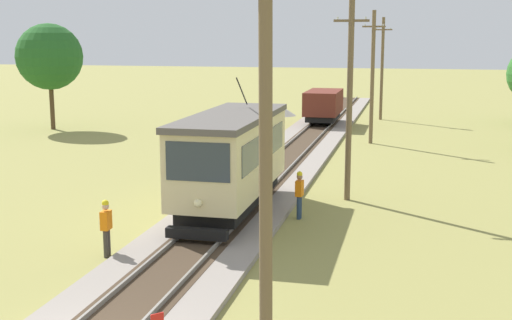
{
  "coord_description": "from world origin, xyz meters",
  "views": [
    {
      "loc": [
        6.46,
        -11.56,
        6.65
      ],
      "look_at": [
        0.18,
        15.31,
        1.53
      ],
      "focal_mm": 47.08,
      "sensor_mm": 36.0,
      "label": 1
    }
  ],
  "objects_px": {
    "freight_car": "(323,105)",
    "track_worker": "(106,225)",
    "utility_pole_near_tram": "(350,98)",
    "gravel_pile": "(281,110)",
    "tree_left_near": "(49,57)",
    "utility_pole_mid": "(372,76)",
    "red_tram": "(231,158)",
    "utility_pole_far": "(382,68)",
    "utility_pole_foreground": "(266,172)",
    "second_worker": "(299,193)"
  },
  "relations": [
    {
      "from": "track_worker",
      "to": "second_worker",
      "type": "bearing_deg",
      "value": 47.02
    },
    {
      "from": "gravel_pile",
      "to": "tree_left_near",
      "type": "relative_size",
      "value": 0.35
    },
    {
      "from": "utility_pole_mid",
      "to": "utility_pole_far",
      "type": "xyz_separation_m",
      "value": [
        0.0,
        12.5,
        -0.05
      ]
    },
    {
      "from": "gravel_pile",
      "to": "track_worker",
      "type": "xyz_separation_m",
      "value": [
        1.95,
        -37.43,
        0.56
      ]
    },
    {
      "from": "utility_pole_foreground",
      "to": "gravel_pile",
      "type": "distance_m",
      "value": 45.16
    },
    {
      "from": "second_worker",
      "to": "tree_left_near",
      "type": "height_order",
      "value": "tree_left_near"
    },
    {
      "from": "utility_pole_foreground",
      "to": "tree_left_near",
      "type": "bearing_deg",
      "value": 125.3
    },
    {
      "from": "utility_pole_near_tram",
      "to": "utility_pole_mid",
      "type": "xyz_separation_m",
      "value": [
        -0.0,
        14.95,
        -0.02
      ]
    },
    {
      "from": "utility_pole_near_tram",
      "to": "utility_pole_foreground",
      "type": "bearing_deg",
      "value": -90.0
    },
    {
      "from": "freight_car",
      "to": "gravel_pile",
      "type": "xyz_separation_m",
      "value": [
        -4.38,
        5.77,
        -1.13
      ]
    },
    {
      "from": "utility_pole_mid",
      "to": "tree_left_near",
      "type": "bearing_deg",
      "value": 176.39
    },
    {
      "from": "red_tram",
      "to": "track_worker",
      "type": "xyz_separation_m",
      "value": [
        -2.44,
        -5.54,
        -1.21
      ]
    },
    {
      "from": "track_worker",
      "to": "second_worker",
      "type": "height_order",
      "value": "same"
    },
    {
      "from": "utility_pole_near_tram",
      "to": "utility_pole_mid",
      "type": "height_order",
      "value": "utility_pole_near_tram"
    },
    {
      "from": "utility_pole_mid",
      "to": "red_tram",
      "type": "bearing_deg",
      "value": -102.26
    },
    {
      "from": "utility_pole_mid",
      "to": "utility_pole_far",
      "type": "relative_size",
      "value": 1.01
    },
    {
      "from": "freight_car",
      "to": "red_tram",
      "type": "bearing_deg",
      "value": -89.99
    },
    {
      "from": "utility_pole_foreground",
      "to": "utility_pole_far",
      "type": "relative_size",
      "value": 1.04
    },
    {
      "from": "utility_pole_mid",
      "to": "tree_left_near",
      "type": "relative_size",
      "value": 1.09
    },
    {
      "from": "red_tram",
      "to": "utility_pole_near_tram",
      "type": "xyz_separation_m",
      "value": [
        3.99,
        3.43,
        2.01
      ]
    },
    {
      "from": "red_tram",
      "to": "tree_left_near",
      "type": "height_order",
      "value": "tree_left_near"
    },
    {
      "from": "red_tram",
      "to": "gravel_pile",
      "type": "xyz_separation_m",
      "value": [
        -4.39,
        31.9,
        -1.76
      ]
    },
    {
      "from": "freight_car",
      "to": "tree_left_near",
      "type": "relative_size",
      "value": 0.69
    },
    {
      "from": "freight_car",
      "to": "utility_pole_near_tram",
      "type": "distance_m",
      "value": 23.2
    },
    {
      "from": "utility_pole_near_tram",
      "to": "freight_car",
      "type": "bearing_deg",
      "value": 99.99
    },
    {
      "from": "freight_car",
      "to": "gravel_pile",
      "type": "height_order",
      "value": "freight_car"
    },
    {
      "from": "utility_pole_mid",
      "to": "utility_pole_far",
      "type": "distance_m",
      "value": 12.5
    },
    {
      "from": "utility_pole_foreground",
      "to": "track_worker",
      "type": "xyz_separation_m",
      "value": [
        -6.43,
        6.77,
        -3.3
      ]
    },
    {
      "from": "gravel_pile",
      "to": "utility_pole_far",
      "type": "bearing_deg",
      "value": -6.93
    },
    {
      "from": "utility_pole_near_tram",
      "to": "track_worker",
      "type": "relative_size",
      "value": 4.61
    },
    {
      "from": "freight_car",
      "to": "track_worker",
      "type": "distance_m",
      "value": 31.76
    },
    {
      "from": "utility_pole_foreground",
      "to": "gravel_pile",
      "type": "xyz_separation_m",
      "value": [
        -8.38,
        44.21,
        -3.86
      ]
    },
    {
      "from": "utility_pole_far",
      "to": "track_worker",
      "type": "bearing_deg",
      "value": -100.01
    },
    {
      "from": "utility_pole_foreground",
      "to": "second_worker",
      "type": "xyz_separation_m",
      "value": [
        -1.44,
        12.38,
        -3.3
      ]
    },
    {
      "from": "utility_pole_foreground",
      "to": "track_worker",
      "type": "bearing_deg",
      "value": 133.52
    },
    {
      "from": "utility_pole_foreground",
      "to": "utility_pole_mid",
      "type": "relative_size",
      "value": 1.02
    },
    {
      "from": "utility_pole_near_tram",
      "to": "utility_pole_far",
      "type": "xyz_separation_m",
      "value": [
        0.0,
        27.45,
        -0.07
      ]
    },
    {
      "from": "freight_car",
      "to": "tree_left_near",
      "type": "bearing_deg",
      "value": -161.4
    },
    {
      "from": "freight_car",
      "to": "second_worker",
      "type": "distance_m",
      "value": 26.19
    },
    {
      "from": "utility_pole_mid",
      "to": "utility_pole_far",
      "type": "height_order",
      "value": "utility_pole_mid"
    },
    {
      "from": "utility_pole_far",
      "to": "red_tram",
      "type": "bearing_deg",
      "value": -97.37
    },
    {
      "from": "red_tram",
      "to": "utility_pole_mid",
      "type": "xyz_separation_m",
      "value": [
        3.99,
        18.38,
        1.99
      ]
    },
    {
      "from": "red_tram",
      "to": "utility_pole_near_tram",
      "type": "height_order",
      "value": "utility_pole_near_tram"
    },
    {
      "from": "red_tram",
      "to": "utility_pole_foreground",
      "type": "xyz_separation_m",
      "value": [
        3.99,
        -12.31,
        2.09
      ]
    },
    {
      "from": "utility_pole_foreground",
      "to": "tree_left_near",
      "type": "relative_size",
      "value": 1.11
    },
    {
      "from": "red_tram",
      "to": "utility_pole_near_tram",
      "type": "distance_m",
      "value": 5.63
    },
    {
      "from": "utility_pole_near_tram",
      "to": "red_tram",
      "type": "bearing_deg",
      "value": -139.37
    },
    {
      "from": "utility_pole_near_tram",
      "to": "track_worker",
      "type": "bearing_deg",
      "value": -125.65
    },
    {
      "from": "utility_pole_near_tram",
      "to": "tree_left_near",
      "type": "height_order",
      "value": "utility_pole_near_tram"
    },
    {
      "from": "red_tram",
      "to": "gravel_pile",
      "type": "bearing_deg",
      "value": 97.83
    }
  ]
}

